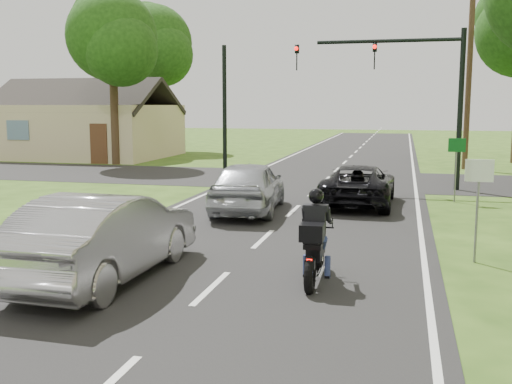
% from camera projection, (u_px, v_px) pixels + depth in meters
% --- Properties ---
extents(ground, '(140.00, 140.00, 0.00)m').
position_uv_depth(ground, '(211.00, 289.00, 10.54)').
color(ground, '#2C4914').
rests_on(ground, ground).
extents(road, '(8.00, 100.00, 0.01)m').
position_uv_depth(road, '(304.00, 201.00, 20.14)').
color(road, black).
rests_on(road, ground).
extents(cross_road, '(60.00, 7.00, 0.01)m').
position_uv_depth(cross_road, '(327.00, 180.00, 25.90)').
color(cross_road, black).
rests_on(cross_road, ground).
extents(motorcycle_rider, '(0.57, 2.03, 1.75)m').
position_uv_depth(motorcycle_rider, '(315.00, 246.00, 10.80)').
color(motorcycle_rider, black).
rests_on(motorcycle_rider, ground).
extents(dark_suv, '(2.22, 4.71, 1.30)m').
position_uv_depth(dark_suv, '(359.00, 185.00, 19.23)').
color(dark_suv, black).
rests_on(dark_suv, road).
extents(silver_sedan, '(1.81, 4.91, 1.61)m').
position_uv_depth(silver_sedan, '(105.00, 236.00, 11.01)').
color(silver_sedan, '#A8A8AD').
rests_on(silver_sedan, road).
extents(silver_suv, '(2.25, 4.74, 1.57)m').
position_uv_depth(silver_suv, '(248.00, 186.00, 17.93)').
color(silver_suv, '#A8ABB0').
rests_on(silver_suv, road).
extents(traffic_signal, '(6.38, 0.44, 6.00)m').
position_uv_depth(traffic_signal, '(410.00, 80.00, 22.59)').
color(traffic_signal, black).
rests_on(traffic_signal, ground).
extents(signal_pole_far, '(0.20, 0.20, 6.00)m').
position_uv_depth(signal_pole_far, '(225.00, 109.00, 28.63)').
color(signal_pole_far, black).
rests_on(signal_pole_far, ground).
extents(utility_pole_far, '(1.60, 0.28, 10.00)m').
position_uv_depth(utility_pole_far, '(469.00, 66.00, 29.46)').
color(utility_pole_far, '#513824').
rests_on(utility_pole_far, ground).
extents(sign_white, '(0.55, 0.07, 2.12)m').
position_uv_depth(sign_white, '(479.00, 185.00, 12.05)').
color(sign_white, slate).
rests_on(sign_white, ground).
extents(sign_green, '(0.55, 0.07, 2.12)m').
position_uv_depth(sign_green, '(457.00, 154.00, 19.68)').
color(sign_green, slate).
rests_on(sign_green, ground).
extents(tree_left_near, '(5.12, 4.96, 9.22)m').
position_uv_depth(tree_left_near, '(115.00, 41.00, 31.39)').
color(tree_left_near, '#332316').
rests_on(tree_left_near, ground).
extents(tree_left_far, '(5.76, 5.58, 10.14)m').
position_uv_depth(tree_left_far, '(156.00, 48.00, 41.35)').
color(tree_left_far, '#332316').
rests_on(tree_left_far, ground).
extents(house, '(10.20, 8.00, 4.84)m').
position_uv_depth(house, '(86.00, 128.00, 37.14)').
color(house, '#C2B387').
rests_on(house, ground).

